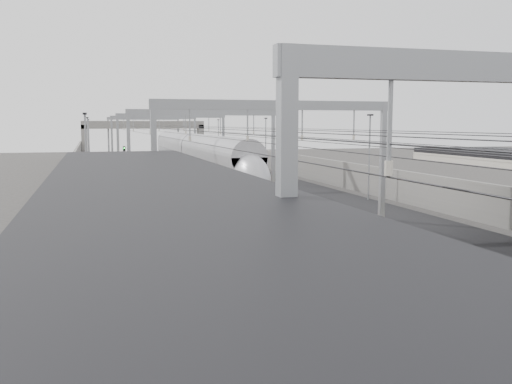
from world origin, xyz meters
TOP-DOWN VIEW (x-y plane):
  - platform_left at (-8.00, 45.00)m, footprint 4.00×120.00m
  - platform_right at (8.00, 45.00)m, footprint 4.00×120.00m
  - tracks at (0.00, 45.00)m, footprint 11.40×140.00m
  - overhead_line at (0.00, 51.62)m, footprint 13.00×140.00m
  - canopy_left at (-8.02, 2.99)m, footprint 4.40×30.00m
  - overbridge at (0.00, 100.00)m, footprint 22.00×2.20m
  - wall_left at (-11.20, 45.00)m, footprint 0.30×120.00m
  - wall_right at (11.20, 45.00)m, footprint 0.30×120.00m
  - train at (1.50, 52.94)m, footprint 2.69×49.09m
  - signal_green at (-5.20, 69.69)m, footprint 0.32×0.32m
  - signal_red_near at (3.20, 69.27)m, footprint 0.32×0.32m
  - signal_red_far at (5.40, 77.14)m, footprint 0.32×0.32m

SIDE VIEW (x-z plane):
  - tracks at x=0.00m, z-range -0.05..0.15m
  - platform_left at x=-8.00m, z-range 0.00..1.00m
  - platform_right at x=8.00m, z-range 0.00..1.00m
  - wall_left at x=-11.20m, z-range 0.00..3.20m
  - wall_right at x=11.20m, z-range 0.00..3.20m
  - train at x=1.50m, z-range -0.04..4.22m
  - signal_green at x=-5.20m, z-range 0.68..4.15m
  - signal_red_near at x=3.20m, z-range 0.68..4.15m
  - signal_red_far at x=5.40m, z-range 0.68..4.15m
  - canopy_left at x=-8.02m, z-range 2.97..7.21m
  - overbridge at x=0.00m, z-range 1.86..8.76m
  - overhead_line at x=0.00m, z-range 2.84..9.44m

